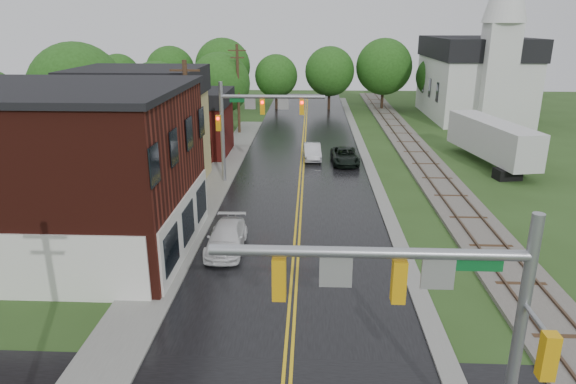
# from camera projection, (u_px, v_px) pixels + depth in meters

# --- Properties ---
(main_road) EXTENTS (10.00, 90.00, 0.02)m
(main_road) POSITION_uv_depth(u_px,v_px,m) (302.00, 171.00, 40.08)
(main_road) COLOR black
(main_road) RESTS_ON ground
(curb_right) EXTENTS (0.80, 70.00, 0.12)m
(curb_right) POSITION_uv_depth(u_px,v_px,m) (365.00, 156.00, 44.58)
(curb_right) COLOR gray
(curb_right) RESTS_ON ground
(sidewalk_left) EXTENTS (2.40, 50.00, 0.12)m
(sidewalk_left) POSITION_uv_depth(u_px,v_px,m) (211.00, 190.00, 35.60)
(sidewalk_left) COLOR gray
(sidewalk_left) RESTS_ON ground
(brick_building) EXTENTS (14.30, 10.30, 8.30)m
(brick_building) POSITION_uv_depth(u_px,v_px,m) (42.00, 172.00, 25.08)
(brick_building) COLOR #40140D
(brick_building) RESTS_ON ground
(yellow_house) EXTENTS (8.00, 7.00, 6.40)m
(yellow_house) POSITION_uv_depth(u_px,v_px,m) (143.00, 141.00, 35.75)
(yellow_house) COLOR tan
(yellow_house) RESTS_ON ground
(darkred_building) EXTENTS (7.00, 6.00, 4.40)m
(darkred_building) POSITION_uv_depth(u_px,v_px,m) (188.00, 130.00, 44.55)
(darkred_building) COLOR #3F0F0C
(darkred_building) RESTS_ON ground
(church) EXTENTS (10.40, 18.40, 20.00)m
(church) POSITION_uv_depth(u_px,v_px,m) (477.00, 69.00, 59.87)
(church) COLOR silver
(church) RESTS_ON ground
(railroad) EXTENTS (3.20, 80.00, 0.30)m
(railroad) POSITION_uv_depth(u_px,v_px,m) (418.00, 156.00, 44.35)
(railroad) COLOR #59544C
(railroad) RESTS_ON ground
(traffic_signal_near) EXTENTS (7.34, 0.30, 7.20)m
(traffic_signal_near) POSITION_uv_depth(u_px,v_px,m) (430.00, 303.00, 11.82)
(traffic_signal_near) COLOR gray
(traffic_signal_near) RESTS_ON ground
(traffic_signal_far) EXTENTS (7.34, 0.43, 7.20)m
(traffic_signal_far) POSITION_uv_depth(u_px,v_px,m) (252.00, 114.00, 35.81)
(traffic_signal_far) COLOR gray
(traffic_signal_far) RESTS_ON ground
(utility_pole_b) EXTENTS (1.80, 0.28, 9.00)m
(utility_pole_b) POSITION_uv_depth(u_px,v_px,m) (189.00, 132.00, 31.30)
(utility_pole_b) COLOR #382616
(utility_pole_b) RESTS_ON ground
(utility_pole_c) EXTENTS (1.80, 0.28, 9.00)m
(utility_pole_c) POSITION_uv_depth(u_px,v_px,m) (238.00, 88.00, 52.15)
(utility_pole_c) COLOR #382616
(utility_pole_c) RESTS_ON ground
(tree_left_b) EXTENTS (7.60, 7.60, 9.69)m
(tree_left_b) POSITION_uv_depth(u_px,v_px,m) (79.00, 93.00, 40.84)
(tree_left_b) COLOR black
(tree_left_b) RESTS_ON ground
(tree_left_c) EXTENTS (6.00, 6.00, 7.65)m
(tree_left_c) POSITION_uv_depth(u_px,v_px,m) (158.00, 95.00, 48.63)
(tree_left_c) COLOR black
(tree_left_c) RESTS_ON ground
(tree_left_e) EXTENTS (6.40, 6.40, 8.16)m
(tree_left_e) POSITION_uv_depth(u_px,v_px,m) (221.00, 85.00, 54.01)
(tree_left_e) COLOR black
(tree_left_e) RESTS_ON ground
(suv_dark) EXTENTS (2.29, 4.64, 1.27)m
(suv_dark) POSITION_uv_depth(u_px,v_px,m) (345.00, 156.00, 42.03)
(suv_dark) COLOR black
(suv_dark) RESTS_ON ground
(sedan_silver) EXTENTS (1.61, 4.05, 1.31)m
(sedan_silver) POSITION_uv_depth(u_px,v_px,m) (312.00, 152.00, 43.39)
(sedan_silver) COLOR silver
(sedan_silver) RESTS_ON ground
(pickup_white) EXTENTS (1.84, 4.46, 1.29)m
(pickup_white) POSITION_uv_depth(u_px,v_px,m) (226.00, 238.00, 26.11)
(pickup_white) COLOR white
(pickup_white) RESTS_ON ground
(semi_trailer) EXTENTS (4.34, 11.34, 3.57)m
(semi_trailer) POSITION_uv_depth(u_px,v_px,m) (492.00, 139.00, 41.23)
(semi_trailer) COLOR black
(semi_trailer) RESTS_ON ground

